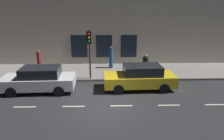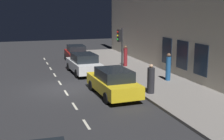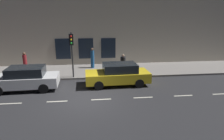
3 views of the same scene
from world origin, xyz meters
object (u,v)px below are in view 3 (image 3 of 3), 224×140
Objects in this scene: parked_car_2 at (118,74)px; pedestrian_0 at (92,58)px; traffic_light at (72,46)px; parked_car_1 at (25,78)px; pedestrian_2 at (25,63)px; pedestrian_1 at (123,65)px.

parked_car_2 is 4.89m from pedestrian_0.
pedestrian_0 is (2.90, -1.58, -1.63)m from traffic_light.
pedestrian_2 is (3.91, 1.16, 0.19)m from parked_car_1.
pedestrian_2 is (-0.91, 5.79, -0.06)m from pedestrian_0.
pedestrian_0 is at bearing 19.25° from parked_car_2.
pedestrian_2 is at bearing 14.41° from parked_car_1.
traffic_light is 2.06× the size of pedestrian_1.
traffic_light is 0.78× the size of parked_car_1.
pedestrian_1 is at bearing -84.29° from traffic_light.
parked_car_1 is at bearing 90.42° from parked_car_2.
pedestrian_2 reaches higher than parked_car_1.
pedestrian_1 is at bearing -73.93° from parked_car_1.
parked_car_1 is 4.08m from pedestrian_2.
traffic_light is at bearing 28.37° from pedestrian_1.
pedestrian_0 is at bearing -28.54° from traffic_light.
traffic_light reaches higher than pedestrian_1.
parked_car_1 is at bearing 122.19° from traffic_light.
parked_car_2 is 2.64× the size of pedestrian_2.
parked_car_1 is at bearing -47.33° from pedestrian_0.
parked_car_1 is (-1.92, 3.05, -1.88)m from traffic_light.
parked_car_1 is 2.43× the size of pedestrian_0.
pedestrian_1 is at bearing -17.16° from pedestrian_2.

